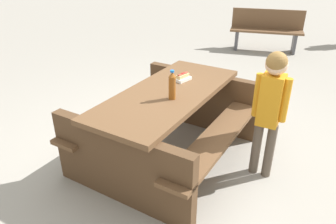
{
  "coord_description": "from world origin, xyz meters",
  "views": [
    {
      "loc": [
        -1.89,
        -2.09,
        1.97
      ],
      "look_at": [
        0.0,
        0.0,
        0.52
      ],
      "focal_mm": 33.83,
      "sensor_mm": 36.0,
      "label": 1
    }
  ],
  "objects_px": {
    "park_bench_near": "(266,29)",
    "picnic_table": "(168,119)",
    "soda_bottle": "(172,86)",
    "hotdog_tray": "(183,77)",
    "child_in_coat": "(271,101)"
  },
  "relations": [
    {
      "from": "soda_bottle",
      "to": "hotdog_tray",
      "type": "xyz_separation_m",
      "value": [
        0.4,
        0.27,
        -0.1
      ]
    },
    {
      "from": "park_bench_near",
      "to": "picnic_table",
      "type": "bearing_deg",
      "value": -159.73
    },
    {
      "from": "hotdog_tray",
      "to": "park_bench_near",
      "type": "bearing_deg",
      "value": 20.26
    },
    {
      "from": "soda_bottle",
      "to": "hotdog_tray",
      "type": "distance_m",
      "value": 0.49
    },
    {
      "from": "picnic_table",
      "to": "soda_bottle",
      "type": "distance_m",
      "value": 0.47
    },
    {
      "from": "hotdog_tray",
      "to": "park_bench_near",
      "type": "height_order",
      "value": "park_bench_near"
    },
    {
      "from": "picnic_table",
      "to": "hotdog_tray",
      "type": "bearing_deg",
      "value": 20.46
    },
    {
      "from": "child_in_coat",
      "to": "hotdog_tray",
      "type": "bearing_deg",
      "value": 99.38
    },
    {
      "from": "hotdog_tray",
      "to": "child_in_coat",
      "type": "distance_m",
      "value": 0.96
    },
    {
      "from": "picnic_table",
      "to": "park_bench_near",
      "type": "bearing_deg",
      "value": 20.27
    },
    {
      "from": "picnic_table",
      "to": "hotdog_tray",
      "type": "height_order",
      "value": "hotdog_tray"
    },
    {
      "from": "child_in_coat",
      "to": "picnic_table",
      "type": "bearing_deg",
      "value": 119.37
    },
    {
      "from": "soda_bottle",
      "to": "park_bench_near",
      "type": "distance_m",
      "value": 4.72
    },
    {
      "from": "picnic_table",
      "to": "park_bench_near",
      "type": "relative_size",
      "value": 1.44
    },
    {
      "from": "hotdog_tray",
      "to": "child_in_coat",
      "type": "height_order",
      "value": "child_in_coat"
    }
  ]
}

